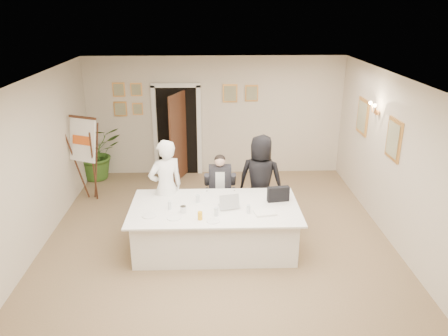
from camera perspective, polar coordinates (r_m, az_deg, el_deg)
floor at (r=7.62m, az=-0.77°, el=-10.05°), size 7.00×7.00×0.00m
ceiling at (r=6.64m, az=-0.89°, el=11.19°), size 6.00×7.00×0.02m
wall_back at (r=10.36m, az=-1.17°, el=6.75°), size 6.00×0.10×2.80m
wall_front at (r=3.94m, az=0.13°, el=-18.60°), size 6.00×0.10×2.80m
wall_left at (r=7.59m, az=-24.12°, el=-0.41°), size 0.10×7.00×2.80m
wall_right at (r=7.67m, az=22.21°, el=0.09°), size 0.10×7.00×2.80m
doorway at (r=10.30m, az=-6.07°, el=4.51°), size 1.14×0.86×2.20m
pictures_back_wall at (r=10.25m, az=-5.72°, el=9.08°), size 3.40×0.06×0.80m
pictures_right_wall at (r=8.61m, az=19.27°, el=5.09°), size 0.06×2.20×0.80m
wall_sconce at (r=8.50m, az=19.10°, el=7.37°), size 0.20×0.30×0.24m
conference_table at (r=7.36m, az=-1.21°, el=-7.73°), size 2.77×1.47×0.78m
seated_man at (r=8.17m, az=-0.52°, el=-2.65°), size 0.66×0.69×1.32m
flip_chart at (r=9.41m, az=-17.28°, el=0.65°), size 0.63×0.51×1.77m
standing_man at (r=7.71m, az=-7.58°, el=-2.57°), size 0.76×0.68×1.75m
standing_woman at (r=8.10m, az=4.79°, el=-1.50°), size 0.95×0.76×1.69m
potted_palm at (r=10.63m, az=-16.40°, el=1.93°), size 1.48×1.44×1.26m
laptop at (r=7.13m, az=0.67°, el=-4.04°), size 0.39×0.41×0.28m
laptop_bag at (r=7.38m, az=7.10°, el=-3.40°), size 0.38×0.15×0.26m
paper_stack at (r=6.98m, az=5.37°, el=-5.84°), size 0.37×0.29×0.03m
plate_left at (r=6.98m, az=-9.74°, el=-6.15°), size 0.28×0.28×0.01m
plate_mid at (r=6.86m, az=-6.53°, el=-6.46°), size 0.25×0.25×0.01m
plate_near at (r=6.72m, az=-1.42°, el=-6.94°), size 0.21×0.21×0.01m
glass_a at (r=7.12m, az=-7.12°, el=-4.85°), size 0.07×0.07×0.14m
glass_b at (r=6.86m, az=-1.02°, el=-5.74°), size 0.08×0.08×0.14m
glass_c at (r=6.95m, az=3.21°, el=-5.39°), size 0.06×0.06×0.14m
glass_d at (r=7.31m, az=-3.45°, el=-4.02°), size 0.07×0.07×0.14m
oj_glass at (r=6.76m, az=-3.15°, el=-6.24°), size 0.08×0.08×0.13m
steel_jug at (r=6.99m, az=-5.35°, el=-5.41°), size 0.12×0.12×0.11m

